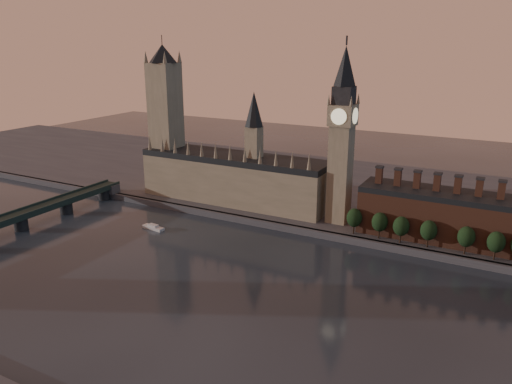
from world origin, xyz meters
TOP-DOWN VIEW (x-y plane):
  - ground at (0.00, 0.00)m, footprint 900.00×900.00m
  - north_bank at (0.00, 178.04)m, footprint 900.00×182.00m
  - palace_of_westminster at (-64.41, 114.91)m, footprint 130.00×30.30m
  - victoria_tower at (-120.00, 115.00)m, footprint 24.00×24.00m
  - big_ben at (10.00, 110.00)m, footprint 15.00×15.00m
  - chimney_block at (80.00, 110.00)m, footprint 110.00×25.00m
  - embankment_tree_0 at (24.61, 94.87)m, footprint 8.60×8.60m
  - embankment_tree_1 at (38.92, 94.78)m, footprint 8.60×8.60m
  - embankment_tree_2 at (50.73, 93.78)m, footprint 8.60×8.60m
  - embankment_tree_3 at (64.78, 94.48)m, footprint 8.60×8.60m
  - embankment_tree_4 at (83.17, 94.27)m, footprint 8.60×8.60m
  - embankment_tree_5 at (96.92, 93.72)m, footprint 8.60×8.60m
  - river_boat at (-86.53, 55.22)m, footprint 14.97×5.60m

SIDE VIEW (x-z plane):
  - ground at x=0.00m, z-range 0.00..0.00m
  - river_boat at x=-86.53m, z-range -0.34..2.58m
  - north_bank at x=0.00m, z-range 0.00..4.00m
  - embankment_tree_0 at x=24.61m, z-range 6.03..20.91m
  - embankment_tree_1 at x=38.92m, z-range 6.03..20.91m
  - embankment_tree_2 at x=50.73m, z-range 6.03..20.91m
  - embankment_tree_3 at x=64.78m, z-range 6.03..20.91m
  - embankment_tree_4 at x=83.17m, z-range 6.03..20.91m
  - embankment_tree_5 at x=96.92m, z-range 6.03..20.91m
  - chimney_block at x=80.00m, z-range -0.68..36.32m
  - palace_of_westminster at x=-64.41m, z-range -15.37..58.63m
  - big_ben at x=10.00m, z-range 3.33..110.33m
  - victoria_tower at x=-120.00m, z-range 5.09..113.09m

